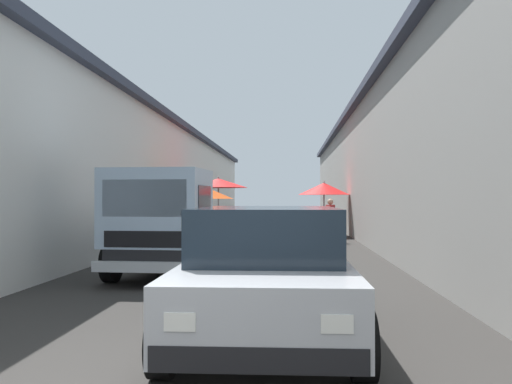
{
  "coord_description": "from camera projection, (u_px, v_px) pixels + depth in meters",
  "views": [
    {
      "loc": [
        -3.04,
        -1.05,
        1.56
      ],
      "look_at": [
        9.05,
        -0.28,
        1.69
      ],
      "focal_mm": 37.79,
      "sensor_mm": 36.0,
      "label": 1
    }
  ],
  "objects": [
    {
      "name": "fruit_stall_near_left",
      "position": [
        218.0,
        191.0,
        20.99
      ],
      "size": [
        2.28,
        2.28,
        2.4
      ],
      "color": "#9E9EA3",
      "rests_on": "ground"
    },
    {
      "name": "parked_scooter",
      "position": [
        318.0,
        232.0,
        17.6
      ],
      "size": [
        1.65,
        0.64,
        1.14
      ],
      "color": "black",
      "rests_on": "ground"
    },
    {
      "name": "vendor_by_crates",
      "position": [
        330.0,
        217.0,
        18.93
      ],
      "size": [
        0.6,
        0.3,
        1.52
      ],
      "color": "navy",
      "rests_on": "ground"
    },
    {
      "name": "building_right_concrete",
      "position": [
        463.0,
        169.0,
        18.39
      ],
      "size": [
        49.8,
        7.5,
        5.08
      ],
      "color": "gray",
      "rests_on": "ground"
    },
    {
      "name": "delivery_truck",
      "position": [
        168.0,
        224.0,
        10.52
      ],
      "size": [
        5.0,
        2.17,
        2.08
      ],
      "color": "black",
      "rests_on": "ground"
    },
    {
      "name": "hatchback_car",
      "position": [
        267.0,
        272.0,
        5.97
      ],
      "size": [
        3.92,
        1.94,
        1.45
      ],
      "color": "#ADAFB5",
      "rests_on": "ground"
    },
    {
      "name": "building_left_whitewash",
      "position": [
        66.0,
        176.0,
        19.27
      ],
      "size": [
        49.8,
        7.5,
        4.69
      ],
      "color": "silver",
      "rests_on": "ground"
    },
    {
      "name": "ground",
      "position": [
        256.0,
        248.0,
        16.55
      ],
      "size": [
        90.0,
        90.0,
        0.0
      ],
      "primitive_type": "plane",
      "color": "#33302D"
    },
    {
      "name": "fruit_stall_far_right",
      "position": [
        324.0,
        195.0,
        22.0
      ],
      "size": [
        2.1,
        2.1,
        2.26
      ],
      "color": "#9E9EA3",
      "rests_on": "ground"
    },
    {
      "name": "fruit_stall_near_right",
      "position": [
        200.0,
        199.0,
        18.23
      ],
      "size": [
        2.3,
        2.3,
        2.08
      ],
      "color": "#9E9EA3",
      "rests_on": "ground"
    },
    {
      "name": "plastic_stool",
      "position": [
        278.0,
        253.0,
        12.05
      ],
      "size": [
        0.3,
        0.3,
        0.43
      ],
      "color": "red",
      "rests_on": "ground"
    },
    {
      "name": "vendor_in_shade",
      "position": [
        145.0,
        219.0,
        14.75
      ],
      "size": [
        0.44,
        0.57,
        1.68
      ],
      "color": "navy",
      "rests_on": "ground"
    }
  ]
}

